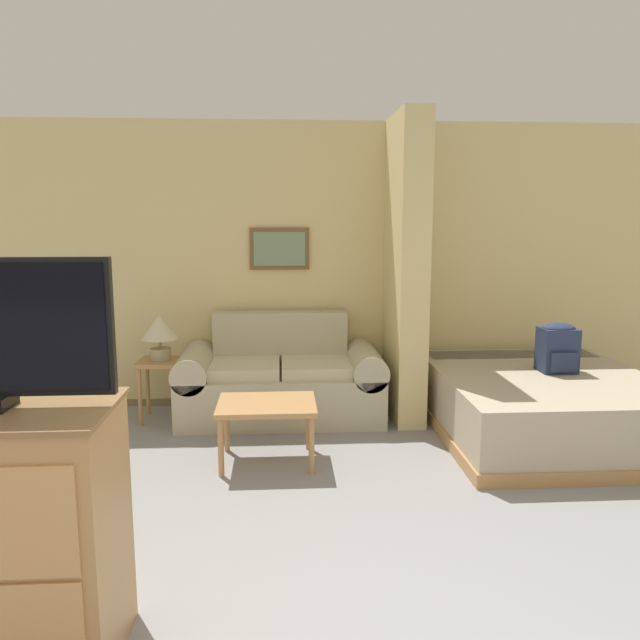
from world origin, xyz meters
The scene contains 8 objects.
wall_back centered at (0.00, 3.97, 1.29)m, with size 6.67×0.16×2.60m.
wall_partition_pillar centered at (0.89, 3.48, 1.30)m, with size 0.24×0.86×2.60m.
couch centered at (-0.19, 3.49, 0.32)m, with size 1.78×0.84×0.90m.
coffee_table centered at (-0.29, 2.45, 0.39)m, with size 0.69×0.55×0.44m.
side_table centered at (-1.22, 3.48, 0.42)m, with size 0.37×0.37×0.53m.
table_lamp centered at (-1.22, 3.48, 0.78)m, with size 0.31×0.31×0.39m.
bed centered at (1.91, 2.90, 0.26)m, with size 1.68×1.96×0.51m.
backpack centered at (2.04, 2.95, 0.72)m, with size 0.28×0.26×0.40m.
Camera 1 is at (-0.18, -1.83, 1.73)m, focal length 35.00 mm.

